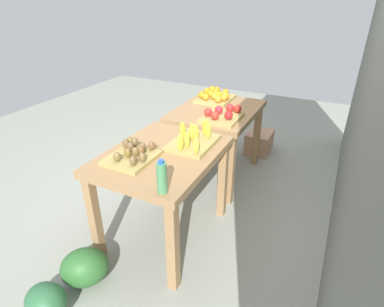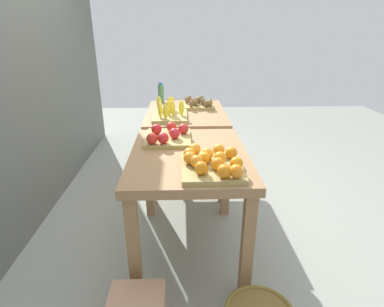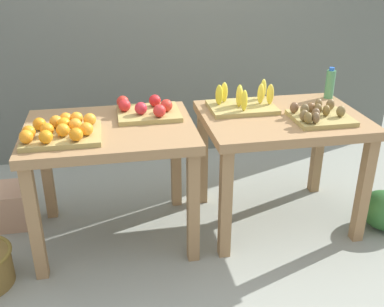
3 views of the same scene
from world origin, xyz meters
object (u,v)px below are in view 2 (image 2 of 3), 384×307
Objects in this scene: display_table_left at (189,168)px; display_table_right at (186,123)px; apple_bin at (168,136)px; watermelon_pile at (205,143)px; orange_bin at (212,162)px; banana_crate at (170,113)px; water_bottle at (161,93)px; kiwi_bin at (198,104)px.

display_table_left is 1.12m from display_table_right.
apple_bin is 0.62× the size of watermelon_pile.
apple_bin is at bearing 28.58° from orange_bin.
display_table_left is 2.35× the size of banana_crate.
display_table_right is at bearing -148.46° from water_bottle.
banana_crate reaches higher than watermelon_pile.
display_table_right is at bearing 0.00° from display_table_left.
orange_bin is at bearing 179.73° from kiwi_bin.
banana_crate reaches higher than orange_bin.
display_table_left is 1.32m from kiwi_bin.
banana_crate reaches higher than apple_bin.
kiwi_bin is 0.50m from water_bottle.
display_table_left reaches higher than watermelon_pile.
display_table_right is at bearing -35.50° from banana_crate.
water_bottle is (0.68, 0.12, 0.06)m from banana_crate.
display_table_right is (1.12, 0.00, 0.00)m from display_table_left.
water_bottle is at bearing 5.50° from apple_bin.
banana_crate is at bearing 144.50° from display_table_right.
orange_bin is 1.58m from kiwi_bin.
banana_crate reaches higher than kiwi_bin.
orange_bin reaches higher than kiwi_bin.
display_table_right is 0.32m from banana_crate.
display_table_right is at bearing -9.95° from apple_bin.
watermelon_pile is (0.65, -0.13, -0.70)m from kiwi_bin.
display_table_left is 1.62m from water_bottle.
water_bottle is (0.27, 0.42, 0.07)m from kiwi_bin.
display_table_left is at bearing 180.00° from display_table_right.
water_bottle is 0.34× the size of watermelon_pile.
orange_bin reaches higher than display_table_right.
watermelon_pile is (1.95, -0.27, -0.55)m from display_table_left.
apple_bin is (0.52, 0.28, -0.01)m from orange_bin.
kiwi_bin is at bearing -36.58° from display_table_right.
water_bottle is at bearing 124.34° from watermelon_pile.
apple_bin is at bearing -179.46° from banana_crate.
apple_bin is 1.10m from kiwi_bin.
kiwi_bin is at bearing -6.02° from display_table_left.
kiwi_bin is 0.54× the size of watermelon_pile.
water_bottle is (1.33, 0.13, 0.07)m from apple_bin.
banana_crate is at bearing 10.05° from display_table_left.
orange_bin is at bearing -166.10° from banana_crate.
banana_crate is (-0.22, 0.16, 0.17)m from display_table_right.
apple_bin reaches higher than display_table_left.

